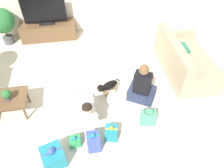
{
  "coord_description": "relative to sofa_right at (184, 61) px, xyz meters",
  "views": [
    {
      "loc": [
        0.15,
        -3.1,
        3.38
      ],
      "look_at": [
        0.62,
        -0.17,
        0.45
      ],
      "focal_mm": 35.0,
      "sensor_mm": 36.0,
      "label": 1
    }
  ],
  "objects": [
    {
      "name": "tv",
      "position": [
        -3.09,
        1.89,
        0.5
      ],
      "size": [
        1.09,
        0.2,
        0.74
      ],
      "color": "black",
      "rests_on": "tv_console"
    },
    {
      "name": "gift_box_d",
      "position": [
        -2.87,
        -1.79,
        -0.12
      ],
      "size": [
        0.42,
        0.44,
        0.4
      ],
      "rotation": [
        0.0,
        0.0,
        0.33
      ],
      "color": "teal",
      "rests_on": "ground_plane"
    },
    {
      "name": "gift_box_c",
      "position": [
        -2.22,
        -1.64,
        -0.11
      ],
      "size": [
        0.22,
        0.24,
        0.41
      ],
      "rotation": [
        0.0,
        0.0,
        0.03
      ],
      "color": "#3D51BC",
      "rests_on": "ground_plane"
    },
    {
      "name": "person_sitting",
      "position": [
        -1.15,
        -0.67,
        0.04
      ],
      "size": [
        0.65,
        0.62,
        0.9
      ],
      "rotation": [
        0.0,
        0.0,
        2.61
      ],
      "color": "#283351",
      "rests_on": "ground_plane"
    },
    {
      "name": "gift_box_a",
      "position": [
        -2.53,
        -1.51,
        -0.21
      ],
      "size": [
        0.2,
        0.19,
        0.2
      ],
      "rotation": [
        0.0,
        0.0,
        0.05
      ],
      "color": "#2D934C",
      "rests_on": "ground_plane"
    },
    {
      "name": "potted_plant_back_left",
      "position": [
        -4.17,
        1.84,
        0.34
      ],
      "size": [
        0.63,
        0.63,
        0.97
      ],
      "color": "#4C4C51",
      "rests_on": "ground_plane"
    },
    {
      "name": "sofa_right",
      "position": [
        0.0,
        0.0,
        0.0
      ],
      "size": [
        0.94,
        1.74,
        0.82
      ],
      "rotation": [
        0.0,
        0.0,
        1.57
      ],
      "color": "tan",
      "rests_on": "ground_plane"
    },
    {
      "name": "tabletop_plant",
      "position": [
        -3.65,
        -0.67,
        0.25
      ],
      "size": [
        0.17,
        0.17,
        0.22
      ],
      "color": "#4C4C51",
      "rests_on": "coffee_table"
    },
    {
      "name": "ground_plane",
      "position": [
        -2.37,
        -0.45,
        -0.28
      ],
      "size": [
        16.0,
        16.0,
        0.0
      ],
      "primitive_type": "plane",
      "color": "beige"
    },
    {
      "name": "tv_console",
      "position": [
        -3.09,
        1.89,
        -0.06
      ],
      "size": [
        1.46,
        0.44,
        0.45
      ],
      "color": "brown",
      "rests_on": "ground_plane"
    },
    {
      "name": "gift_box_b",
      "position": [
        -1.9,
        -1.47,
        -0.16
      ],
      "size": [
        0.26,
        0.27,
        0.29
      ],
      "rotation": [
        0.0,
        0.0,
        -0.23
      ],
      "color": "teal",
      "rests_on": "ground_plane"
    },
    {
      "name": "person_kneeling",
      "position": [
        -2.31,
        -1.04,
        0.05
      ],
      "size": [
        0.43,
        0.81,
        0.77
      ],
      "rotation": [
        0.0,
        0.0,
        0.16
      ],
      "color": "#23232D",
      "rests_on": "ground_plane"
    },
    {
      "name": "gift_bag_a",
      "position": [
        -1.2,
        -1.3,
        -0.11
      ],
      "size": [
        0.3,
        0.21,
        0.36
      ],
      "rotation": [
        0.0,
        0.0,
        -0.23
      ],
      "color": "#4CA384",
      "rests_on": "ground_plane"
    },
    {
      "name": "dog",
      "position": [
        -1.81,
        -0.43,
        -0.07
      ],
      "size": [
        0.52,
        0.32,
        0.33
      ],
      "rotation": [
        0.0,
        0.0,
        5.17
      ],
      "color": "black",
      "rests_on": "ground_plane"
    }
  ]
}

